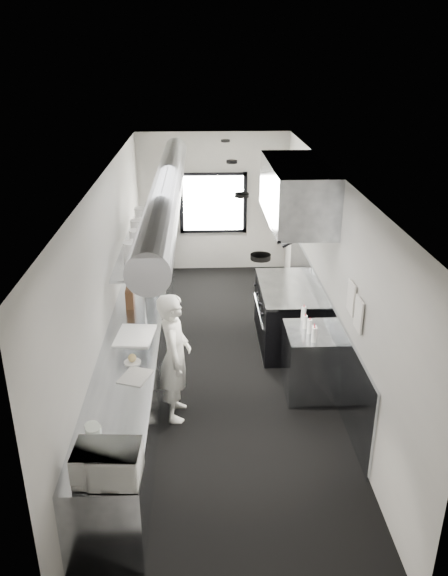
{
  "coord_description": "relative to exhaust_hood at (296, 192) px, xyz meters",
  "views": [
    {
      "loc": [
        -0.26,
        -7.07,
        4.25
      ],
      "look_at": [
        0.04,
        -0.2,
        1.32
      ],
      "focal_mm": 35.02,
      "sensor_mm": 36.0,
      "label": 1
    }
  ],
  "objects": [
    {
      "name": "wall_front",
      "position": [
        -1.1,
        -4.7,
        -0.99
      ],
      "size": [
        3.0,
        0.02,
        2.8
      ],
      "primitive_type": "cube",
      "color": "#B1ADA8",
      "rests_on": "floor"
    },
    {
      "name": "pass_shelf",
      "position": [
        -2.29,
        0.3,
        -0.86
      ],
      "size": [
        0.45,
        3.0,
        0.68
      ],
      "color": "gray",
      "rests_on": "prep_counter"
    },
    {
      "name": "wall_left",
      "position": [
        -2.6,
        -0.7,
        -0.99
      ],
      "size": [
        0.02,
        8.0,
        2.8
      ],
      "primitive_type": "cube",
      "color": "#B1ADA8",
      "rests_on": "floor"
    },
    {
      "name": "pastry",
      "position": [
        -2.17,
        -2.09,
        -1.43
      ],
      "size": [
        0.1,
        0.1,
        0.1
      ],
      "primitive_type": "sphere",
      "color": "tan",
      "rests_on": "small_plate"
    },
    {
      "name": "wall_right",
      "position": [
        0.4,
        -0.7,
        -0.99
      ],
      "size": [
        0.02,
        8.0,
        2.8
      ],
      "primitive_type": "cube",
      "color": "#B1ADA8",
      "rests_on": "floor"
    },
    {
      "name": "hvac_duct",
      "position": [
        -1.8,
        -0.3,
        0.16
      ],
      "size": [
        0.4,
        6.4,
        0.4
      ],
      "primitive_type": "cylinder",
      "rotation": [
        1.57,
        0.0,
        0.0
      ],
      "color": "gray",
      "rests_on": "ceiling"
    },
    {
      "name": "squeeze_bottle_e",
      "position": [
        0.0,
        -1.06,
        -1.39
      ],
      "size": [
        0.07,
        0.07,
        0.2
      ],
      "primitive_type": "cylinder",
      "rotation": [
        0.0,
        0.0,
        -0.13
      ],
      "color": "white",
      "rests_on": "bottle_station"
    },
    {
      "name": "squeeze_bottle_b",
      "position": [
        0.04,
        -1.57,
        -1.41
      ],
      "size": [
        0.07,
        0.07,
        0.17
      ],
      "primitive_type": "cylinder",
      "rotation": [
        0.0,
        0.0,
        -0.37
      ],
      "color": "white",
      "rests_on": "bottle_station"
    },
    {
      "name": "ceiling",
      "position": [
        -1.1,
        -0.7,
        0.41
      ],
      "size": [
        3.0,
        8.0,
        0.01
      ],
      "primitive_type": "cube",
      "color": "silver",
      "rests_on": "wall_back"
    },
    {
      "name": "cutting_board",
      "position": [
        -2.21,
        -1.43,
        -1.48
      ],
      "size": [
        0.52,
        0.65,
        0.02
      ],
      "primitive_type": "cube",
      "rotation": [
        0.0,
        0.0,
        -0.1
      ],
      "color": "white",
      "rests_on": "prep_counter"
    },
    {
      "name": "squeeze_bottle_d",
      "position": [
        -0.02,
        -1.3,
        -1.4
      ],
      "size": [
        0.08,
        0.08,
        0.18
      ],
      "primitive_type": "cylinder",
      "rotation": [
        0.0,
        0.0,
        -0.43
      ],
      "color": "white",
      "rests_on": "bottle_station"
    },
    {
      "name": "floor",
      "position": [
        -1.1,
        -0.7,
        -2.39
      ],
      "size": [
        3.0,
        8.0,
        0.01
      ],
      "primitive_type": "cube",
      "color": "black",
      "rests_on": "ground"
    },
    {
      "name": "exhaust_hood",
      "position": [
        0.0,
        0.0,
        0.0
      ],
      "size": [
        0.81,
        2.2,
        0.88
      ],
      "color": "gray",
      "rests_on": "ceiling"
    },
    {
      "name": "notice_sheet_a",
      "position": [
        0.37,
        -1.9,
        -0.79
      ],
      "size": [
        0.02,
        0.28,
        0.38
      ],
      "primitive_type": "cube",
      "color": "silver",
      "rests_on": "wall_right"
    },
    {
      "name": "plate_stack_d",
      "position": [
        -2.29,
        0.94,
        -0.64
      ],
      "size": [
        0.31,
        0.31,
        0.37
      ],
      "primitive_type": "cylinder",
      "rotation": [
        0.0,
        0.0,
        0.35
      ],
      "color": "silver",
      "rests_on": "pass_shelf"
    },
    {
      "name": "deli_tub_a",
      "position": [
        -2.39,
        -3.43,
        -1.44
      ],
      "size": [
        0.15,
        0.15,
        0.11
      ],
      "primitive_type": "cylinder",
      "rotation": [
        0.0,
        0.0,
        -0.03
      ],
      "color": "beige",
      "rests_on": "prep_counter"
    },
    {
      "name": "plate_stack_a",
      "position": [
        -2.3,
        -0.49,
        -0.68
      ],
      "size": [
        0.3,
        0.3,
        0.28
      ],
      "primitive_type": "cylinder",
      "rotation": [
        0.0,
        0.0,
        0.31
      ],
      "color": "silver",
      "rests_on": "pass_shelf"
    },
    {
      "name": "range",
      "position": [
        -0.06,
        0.0,
        -1.92
      ],
      "size": [
        0.88,
        1.6,
        0.94
      ],
      "color": "black",
      "rests_on": "floor"
    },
    {
      "name": "squeeze_bottle_c",
      "position": [
        0.01,
        -1.44,
        -1.4
      ],
      "size": [
        0.08,
        0.08,
        0.19
      ],
      "primitive_type": "cylinder",
      "rotation": [
        0.0,
        0.0,
        0.36
      ],
      "color": "white",
      "rests_on": "bottle_station"
    },
    {
      "name": "wall_cladding",
      "position": [
        0.38,
        -0.4,
        -1.84
      ],
      "size": [
        0.03,
        5.5,
        1.1
      ],
      "primitive_type": "cube",
      "color": "gray",
      "rests_on": "wall_right"
    },
    {
      "name": "notice_sheet_b",
      "position": [
        0.37,
        -2.25,
        -0.84
      ],
      "size": [
        0.02,
        0.28,
        0.38
      ],
      "primitive_type": "cube",
      "color": "silver",
      "rests_on": "wall_right"
    },
    {
      "name": "small_plate",
      "position": [
        -2.17,
        -2.09,
        -1.48
      ],
      "size": [
        0.22,
        0.22,
        0.02
      ],
      "primitive_type": "cylinder",
      "rotation": [
        0.0,
        0.0,
        -0.11
      ],
      "color": "silver",
      "rests_on": "prep_counter"
    },
    {
      "name": "service_window",
      "position": [
        -1.1,
        3.26,
        -0.99
      ],
      "size": [
        1.36,
        0.05,
        1.25
      ],
      "color": "white",
      "rests_on": "wall_back"
    },
    {
      "name": "line_cook",
      "position": [
        -1.7,
        -1.84,
        -1.56
      ],
      "size": [
        0.4,
        0.61,
        1.65
      ],
      "primitive_type": "imported",
      "rotation": [
        0.0,
        0.0,
        1.56
      ],
      "color": "white",
      "rests_on": "floor"
    },
    {
      "name": "deli_tub_b",
      "position": [
        -2.42,
        -3.37,
        -1.44
      ],
      "size": [
        0.14,
        0.14,
        0.1
      ],
      "primitive_type": "cylinder",
      "rotation": [
        0.0,
        0.0,
        -0.04
      ],
      "color": "beige",
      "rests_on": "prep_counter"
    },
    {
      "name": "wall_back",
      "position": [
        -1.1,
        3.3,
        -0.99
      ],
      "size": [
        3.0,
        0.02,
        2.8
      ],
      "primitive_type": "cube",
      "color": "#B1ADA8",
      "rests_on": "floor"
    },
    {
      "name": "plate_stack_c",
      "position": [
        -2.31,
        0.45,
        -0.66
      ],
      "size": [
        0.28,
        0.28,
        0.31
      ],
      "primitive_type": "cylinder",
      "rotation": [
        0.0,
        0.0,
        0.29
      ],
      "color": "silver",
      "rests_on": "pass_shelf"
    },
    {
      "name": "squeeze_bottle_a",
      "position": [
        0.02,
        -1.67,
        -1.39
      ],
      "size": [
        0.08,
        0.08,
        0.2
      ],
      "primitive_type": "cylinder",
      "rotation": [
        0.0,
        0.0,
        0.24
      ],
      "color": "white",
      "rests_on": "bottle_station"
    },
    {
      "name": "prep_counter",
      "position": [
        -2.25,
        -1.2,
        -1.94
      ],
      "size": [
        0.7,
        6.0,
        0.9
      ],
      "primitive_type": "cube",
      "color": "gray",
      "rests_on": "floor"
    },
    {
      "name": "newspaper",
      "position": [
        -2.11,
        -2.39,
        -1.49
      ],
      "size": [
        0.4,
        0.45,
        0.01
      ],
      "primitive_type": "cube",
      "rotation": [
        0.0,
        0.0,
        -0.35
      ],
      "color": "silver",
      "rests_on": "prep_counter"
    },
    {
      "name": "plate_stack_b",
      "position": [
        -2.29,
        0.05,
        -0.68
      ],
      "size": [
        0.22,
        0.22,
        0.28
      ],
      "primitive_type": "cylinder",
      "rotation": [
        0.0,
        0.0,
        0.02
      ],
      "color": "silver",
      "rests_on": "pass_shelf"
    },
    {
      "name": "knife_block",
      "position": [
        -2.37,
        -0.52,
        -1.36
      ],
      "size": [
        0.12,
        0.25,
        0.27
      ],
      "primitive_type": "cube",
      "rotation": [
        0.0,
        0.0,
        0.03
      ],
      "color": "#4F2A1C",
      "rests_on": "prep_counter"
    },
    {
      "name": "bottle_station",
      "position": [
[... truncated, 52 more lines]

